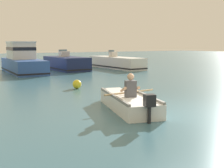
# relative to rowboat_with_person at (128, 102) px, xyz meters

# --- Properties ---
(ground_plane) EXTENTS (120.00, 120.00, 0.00)m
(ground_plane) POSITION_rel_rowboat_with_person_xyz_m (1.12, -1.21, -0.25)
(ground_plane) COLOR #386070
(rowboat_with_person) EXTENTS (2.17, 3.69, 1.19)m
(rowboat_with_person) POSITION_rel_rowboat_with_person_xyz_m (0.00, 0.00, 0.00)
(rowboat_with_person) COLOR white
(rowboat_with_person) RESTS_ON ground
(moored_boat_blue) EXTENTS (2.22, 6.41, 2.28)m
(moored_boat_blue) POSITION_rel_rowboat_with_person_xyz_m (0.05, 13.94, 0.59)
(moored_boat_blue) COLOR #2D519E
(moored_boat_blue) RESTS_ON ground
(moored_boat_navy) EXTENTS (2.29, 4.96, 1.63)m
(moored_boat_navy) POSITION_rel_rowboat_with_person_xyz_m (3.60, 14.24, 0.26)
(moored_boat_navy) COLOR #19234C
(moored_boat_navy) RESTS_ON ground
(moored_boat_white) EXTENTS (1.99, 6.46, 1.55)m
(moored_boat_white) POSITION_rel_rowboat_with_person_xyz_m (7.92, 13.55, 0.21)
(moored_boat_white) COLOR white
(moored_boat_white) RESTS_ON ground
(mooring_buoy) EXTENTS (0.42, 0.42, 0.42)m
(mooring_buoy) POSITION_rel_rowboat_with_person_xyz_m (0.34, 4.80, -0.04)
(mooring_buoy) COLOR yellow
(mooring_buoy) RESTS_ON ground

